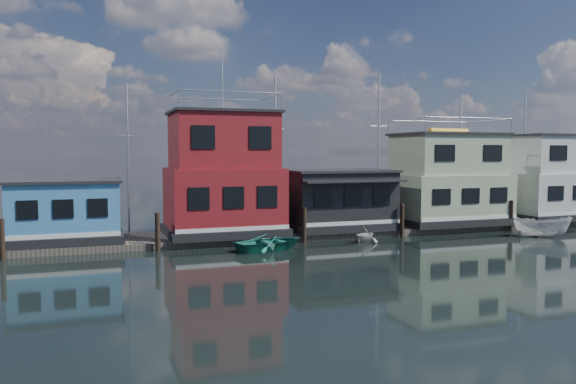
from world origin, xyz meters
name	(u,v)px	position (x,y,z in m)	size (l,w,h in m)	color
ground	(446,266)	(0.00, 0.00, 0.00)	(160.00, 160.00, 0.00)	black
dock	(343,231)	(0.00, 12.00, 0.20)	(48.00, 5.00, 0.40)	#595147
houseboat_blue	(65,211)	(-18.00, 12.00, 2.21)	(6.40, 4.90, 3.66)	black
houseboat_red	(223,176)	(-8.50, 12.00, 4.10)	(7.40, 5.90, 11.86)	black
houseboat_dark	(337,199)	(-0.50, 11.98, 2.42)	(7.40, 6.10, 4.06)	black
houseboat_green	(447,181)	(8.50, 12.00, 3.55)	(8.40, 5.90, 7.03)	black
houseboat_white	(553,179)	(18.50, 12.00, 3.54)	(8.40, 5.90, 6.66)	black
pilings	(357,223)	(-0.33, 9.20, 1.10)	(42.28, 0.28, 2.20)	#2D2116
background_masts	(365,154)	(4.76, 18.00, 5.55)	(36.40, 0.16, 12.00)	silver
dinghy_white	(365,234)	(-0.31, 8.11, 0.50)	(1.64, 1.90, 1.00)	silver
motorboat	(542,227)	(11.80, 6.03, 0.71)	(1.37, 3.66, 1.41)	silver
dinghy_teal	(270,242)	(-6.78, 7.45, 0.44)	(3.01, 4.21, 0.87)	#22806E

